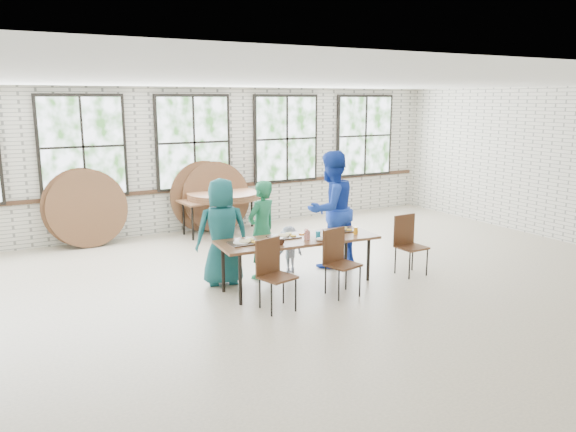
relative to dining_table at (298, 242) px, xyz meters
name	(u,v)px	position (x,y,z in m)	size (l,w,h in m)	color
room	(194,145)	(-0.07, 4.22, 1.14)	(12.00, 12.00, 12.00)	beige
dining_table	(298,242)	(0.00, 0.00, 0.00)	(2.46, 1.00, 0.74)	brown
chair_near_left	(273,268)	(-0.75, -0.61, -0.13)	(0.51, 0.50, 0.95)	#4B2B19
chair_near_right	(338,256)	(0.33, -0.57, -0.13)	(0.49, 0.48, 0.95)	#4B2B19
chair_spare	(408,239)	(1.86, -0.30, -0.13)	(0.43, 0.42, 0.95)	#4B2B19
adult_teal	(222,232)	(-0.94, 0.65, 0.12)	(0.79, 0.52, 1.62)	#1D6F68
adult_green	(262,230)	(-0.28, 0.65, 0.08)	(0.56, 0.37, 1.54)	#1F754B
toddler	(289,250)	(0.21, 0.65, -0.31)	(0.50, 0.29, 0.77)	#14223F
adult_blue	(331,209)	(1.00, 0.65, 0.28)	(0.94, 0.73, 1.94)	#1839AB
storage_table	(223,201)	(0.35, 3.70, 0.00)	(1.86, 0.90, 0.74)	brown
tabletop_clutter	(303,236)	(0.07, -0.03, 0.08)	(2.06, 0.66, 0.11)	black
round_tops_stacked	(223,195)	(0.35, 3.70, 0.12)	(1.50, 1.50, 0.13)	brown
round_tops_leaning	(151,202)	(-1.07, 4.03, 0.05)	(4.20, 0.44, 1.50)	brown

